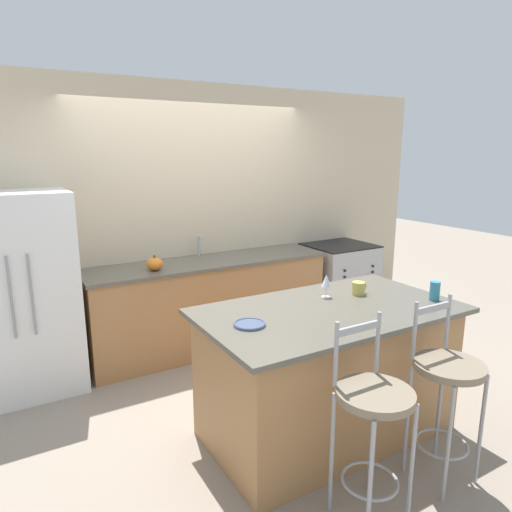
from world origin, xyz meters
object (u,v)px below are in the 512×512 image
at_px(oven_range, 338,282).
at_px(dinner_plate, 250,324).
at_px(bar_stool_near, 373,415).
at_px(wine_glass, 326,281).
at_px(pumpkin_decoration, 155,264).
at_px(refrigerator, 20,295).
at_px(bar_stool_far, 446,384).
at_px(coffee_mug, 359,288).
at_px(tumbler_cup, 435,291).

bearing_deg(oven_range, dinner_plate, -141.50).
bearing_deg(bar_stool_near, wine_glass, 65.49).
bearing_deg(wine_glass, pumpkin_decoration, 119.51).
relative_size(refrigerator, bar_stool_far, 1.49).
xyz_separation_m(oven_range, coffee_mug, (-1.21, -1.64, 0.54)).
xyz_separation_m(bar_stool_near, tumbler_cup, (1.08, 0.52, 0.38)).
bearing_deg(refrigerator, dinner_plate, -56.15).
relative_size(dinner_plate, tumbler_cup, 1.45).
bearing_deg(bar_stool_near, coffee_mug, 52.07).
distance_m(wine_glass, coffee_mug, 0.28).
relative_size(coffee_mug, pumpkin_decoration, 0.83).
relative_size(dinner_plate, coffee_mug, 1.60).
bearing_deg(oven_range, wine_glass, -133.07).
bearing_deg(bar_stool_far, refrigerator, 130.33).
distance_m(bar_stool_near, wine_glass, 1.15).
xyz_separation_m(coffee_mug, tumbler_cup, (0.38, -0.38, 0.02)).
bearing_deg(tumbler_cup, bar_stool_near, -154.57).
xyz_separation_m(dinner_plate, tumbler_cup, (1.41, -0.24, 0.06)).
height_order(dinner_plate, wine_glass, wine_glass).
xyz_separation_m(refrigerator, bar_stool_far, (2.14, -2.53, -0.21)).
bearing_deg(tumbler_cup, dinner_plate, 170.18).
height_order(refrigerator, pumpkin_decoration, refrigerator).
relative_size(bar_stool_near, bar_stool_far, 1.00).
relative_size(oven_range, dinner_plate, 4.52).
relative_size(bar_stool_near, dinner_plate, 5.59).
xyz_separation_m(bar_stool_far, pumpkin_decoration, (-1.01, 2.43, 0.36)).
height_order(refrigerator, wine_glass, refrigerator).
height_order(bar_stool_near, coffee_mug, bar_stool_near).
bearing_deg(dinner_plate, pumpkin_decoration, 92.20).
bearing_deg(coffee_mug, pumpkin_decoration, 125.32).
distance_m(dinner_plate, tumbler_cup, 1.44).
relative_size(dinner_plate, wine_glass, 1.16).
relative_size(refrigerator, coffee_mug, 13.25).
height_order(refrigerator, bar_stool_near, refrigerator).
height_order(refrigerator, bar_stool_far, refrigerator).
relative_size(wine_glass, coffee_mug, 1.38).
relative_size(bar_stool_far, coffee_mug, 8.92).
height_order(bar_stool_near, dinner_plate, bar_stool_near).
height_order(bar_stool_near, bar_stool_far, same).
bearing_deg(wine_glass, coffee_mug, -14.94).
relative_size(bar_stool_far, wine_glass, 6.46).
bearing_deg(coffee_mug, tumbler_cup, -45.16).
bearing_deg(bar_stool_far, pumpkin_decoration, 112.65).
xyz_separation_m(bar_stool_far, tumbler_cup, (0.46, 0.50, 0.38)).
height_order(coffee_mug, tumbler_cup, tumbler_cup).
bearing_deg(bar_stool_far, dinner_plate, 141.92).
bearing_deg(pumpkin_decoration, dinner_plate, -87.80).
distance_m(oven_range, bar_stool_near, 3.19).
relative_size(coffee_mug, tumbler_cup, 0.91).
distance_m(oven_range, coffee_mug, 2.11).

